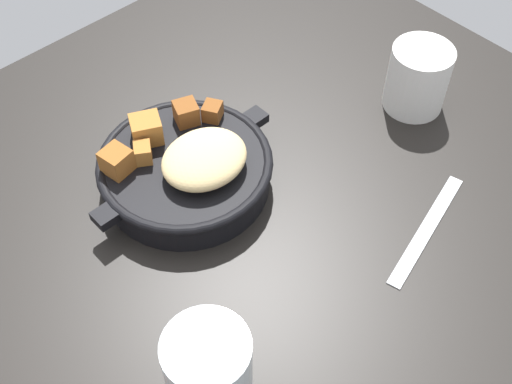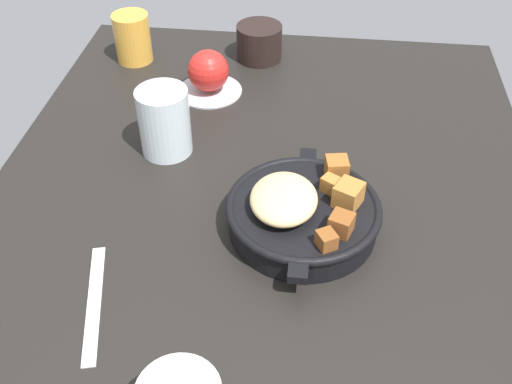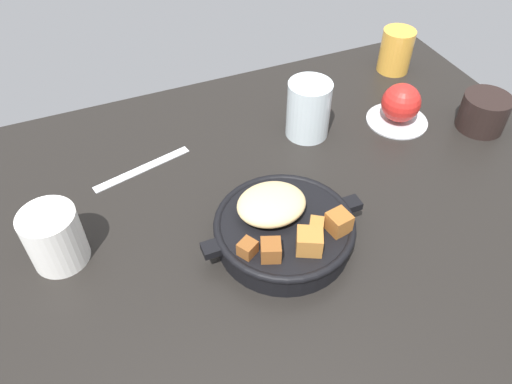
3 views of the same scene
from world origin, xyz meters
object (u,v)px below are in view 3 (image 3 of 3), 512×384
Objects in this scene: cast_iron_skillet at (283,227)px; ceramic_mug_white at (54,238)px; butter_knife at (143,168)px; coffee_mug_dark at (484,112)px; red_apple at (401,103)px; water_glass_tall at (308,109)px; juice_glass_amber at (396,51)px.

ceramic_mug_white is at bearing 162.78° from cast_iron_skillet.
butter_knife is 2.06× the size of coffee_mug_dark.
coffee_mug_dark is at bearing 1.11° from ceramic_mug_white.
coffee_mug_dark is at bearing -25.97° from butter_knife.
water_glass_tall is (-17.55, 3.50, 1.07)cm from red_apple.
cast_iron_skillet is at bearing -71.07° from butter_knife.
coffee_mug_dark is (61.29, -12.73, 3.12)cm from butter_knife.
cast_iron_skillet reaches higher than butter_knife.
red_apple is 63.80cm from ceramic_mug_white.
cast_iron_skillet is 1.40× the size of butter_knife.
butter_knife is (-48.07, 5.33, -4.04)cm from red_apple.
red_apple reaches higher than cast_iron_skillet.
red_apple is 48.54cm from butter_knife.
red_apple is at bearing 150.75° from coffee_mug_dark.
water_glass_tall reaches higher than coffee_mug_dark.
juice_glass_amber is 23.85cm from coffee_mug_dark.
juice_glass_amber reaches higher than coffee_mug_dark.
butter_knife is 1.68× the size of water_glass_tall.
ceramic_mug_white is (-30.58, 9.48, 1.40)cm from cast_iron_skillet.
coffee_mug_dark is at bearing -81.58° from juice_glass_amber.
ceramic_mug_white is 76.42cm from coffee_mug_dark.
water_glass_tall is at bearing 15.18° from ceramic_mug_white.
butter_knife is at bearing 173.67° from red_apple.
cast_iron_skillet is 32.04cm from ceramic_mug_white.
ceramic_mug_white is at bearing -161.05° from juice_glass_amber.
butter_knife is 2.01× the size of ceramic_mug_white.
water_glass_tall is (45.62, 12.38, 0.87)cm from ceramic_mug_white.
cast_iron_skillet is at bearing -166.55° from coffee_mug_dark.
coffee_mug_dark is at bearing -29.25° from red_apple.
red_apple is (32.60, 18.36, 1.19)cm from cast_iron_skillet.
ceramic_mug_white is (-63.17, -8.88, 0.21)cm from red_apple.
cast_iron_skillet is 37.43cm from red_apple.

